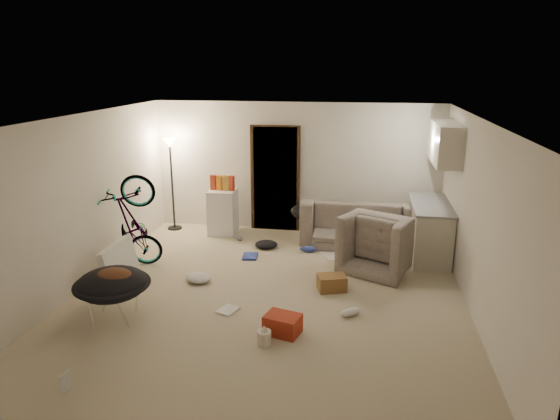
% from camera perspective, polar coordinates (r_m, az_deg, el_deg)
% --- Properties ---
extents(floor, '(5.50, 6.00, 0.02)m').
position_cam_1_polar(floor, '(7.23, -1.44, -9.76)').
color(floor, '#BCAF90').
rests_on(floor, ground).
extents(ceiling, '(5.50, 6.00, 0.02)m').
position_cam_1_polar(ceiling, '(6.53, -1.60, 10.51)').
color(ceiling, white).
rests_on(ceiling, wall_back).
extents(wall_back, '(5.50, 0.02, 2.50)m').
position_cam_1_polar(wall_back, '(9.66, 1.86, 4.85)').
color(wall_back, silver).
rests_on(wall_back, floor).
extents(wall_front, '(5.50, 0.02, 2.50)m').
position_cam_1_polar(wall_front, '(4.07, -9.70, -12.07)').
color(wall_front, silver).
rests_on(wall_front, floor).
extents(wall_left, '(0.02, 6.00, 2.50)m').
position_cam_1_polar(wall_left, '(7.77, -21.93, 0.81)').
color(wall_left, silver).
rests_on(wall_left, floor).
extents(wall_right, '(0.02, 6.00, 2.50)m').
position_cam_1_polar(wall_right, '(6.83, 21.86, -1.21)').
color(wall_right, silver).
rests_on(wall_right, floor).
extents(doorway, '(0.85, 0.10, 2.04)m').
position_cam_1_polar(doorway, '(9.73, -0.52, 3.55)').
color(doorway, black).
rests_on(doorway, floor).
extents(door_trim, '(0.97, 0.04, 2.10)m').
position_cam_1_polar(door_trim, '(9.70, -0.55, 3.51)').
color(door_trim, '#352312').
rests_on(door_trim, floor).
extents(floor_lamp, '(0.28, 0.28, 1.81)m').
position_cam_1_polar(floor_lamp, '(9.91, -12.36, 5.10)').
color(floor_lamp, black).
rests_on(floor_lamp, floor).
extents(kitchen_counter, '(0.60, 1.50, 0.88)m').
position_cam_1_polar(kitchen_counter, '(8.89, 16.65, -2.27)').
color(kitchen_counter, beige).
rests_on(kitchen_counter, floor).
extents(counter_top, '(0.64, 1.54, 0.04)m').
position_cam_1_polar(counter_top, '(8.76, 16.89, 0.58)').
color(counter_top, gray).
rests_on(counter_top, kitchen_counter).
extents(kitchen_uppers, '(0.38, 1.40, 0.65)m').
position_cam_1_polar(kitchen_uppers, '(8.57, 18.33, 7.31)').
color(kitchen_uppers, beige).
rests_on(kitchen_uppers, wall_right).
extents(sofa, '(2.06, 0.83, 0.60)m').
position_cam_1_polar(sofa, '(9.28, 8.78, -1.90)').
color(sofa, '#373F38').
rests_on(sofa, floor).
extents(armchair, '(1.35, 1.28, 0.68)m').
position_cam_1_polar(armchair, '(8.23, 11.74, -4.14)').
color(armchair, '#373F38').
rests_on(armchair, floor).
extents(bicycle, '(1.68, 0.94, 0.92)m').
position_cam_1_polar(bicycle, '(8.36, -16.26, -3.59)').
color(bicycle, black).
rests_on(bicycle, floor).
extents(book_asset, '(0.23, 0.18, 0.02)m').
position_cam_1_polar(book_asset, '(5.72, -23.74, -18.78)').
color(book_asset, '#9D2B17').
rests_on(book_asset, floor).
extents(mini_fridge, '(0.52, 0.52, 0.86)m').
position_cam_1_polar(mini_fridge, '(9.70, -6.55, -0.20)').
color(mini_fridge, white).
rests_on(mini_fridge, floor).
extents(snack_box_0, '(0.11, 0.08, 0.30)m').
position_cam_1_polar(snack_box_0, '(9.60, -7.64, 3.10)').
color(snack_box_0, '#9D2B17').
rests_on(snack_box_0, mini_fridge).
extents(snack_box_1, '(0.11, 0.09, 0.30)m').
position_cam_1_polar(snack_box_1, '(9.56, -6.95, 3.08)').
color(snack_box_1, orange).
rests_on(snack_box_1, mini_fridge).
extents(snack_box_2, '(0.12, 0.10, 0.30)m').
position_cam_1_polar(snack_box_2, '(9.53, -6.25, 3.06)').
color(snack_box_2, gold).
rests_on(snack_box_2, mini_fridge).
extents(snack_box_3, '(0.12, 0.10, 0.30)m').
position_cam_1_polar(snack_box_3, '(9.50, -5.55, 3.03)').
color(snack_box_3, '#9D2B17').
rests_on(snack_box_3, mini_fridge).
extents(saucer_chair, '(0.96, 0.96, 0.68)m').
position_cam_1_polar(saucer_chair, '(6.76, -18.57, -8.73)').
color(saucer_chair, silver).
rests_on(saucer_chair, floor).
extents(hoodie, '(0.52, 0.45, 0.22)m').
position_cam_1_polar(hoodie, '(6.64, -18.46, -7.31)').
color(hoodie, '#4F2C1B').
rests_on(hoodie, saucer_chair).
extents(sofa_drape, '(0.59, 0.49, 0.28)m').
position_cam_1_polar(sofa_drape, '(9.26, 2.97, -0.20)').
color(sofa_drape, black).
rests_on(sofa_drape, sofa).
extents(tv_box, '(0.23, 0.90, 0.60)m').
position_cam_1_polar(tv_box, '(7.94, -17.90, -5.73)').
color(tv_box, silver).
rests_on(tv_box, floor).
extents(drink_case_a, '(0.47, 0.39, 0.23)m').
position_cam_1_polar(drink_case_a, '(7.37, 5.94, -8.27)').
color(drink_case_a, brown).
rests_on(drink_case_a, floor).
extents(drink_case_b, '(0.48, 0.41, 0.24)m').
position_cam_1_polar(drink_case_b, '(6.24, 0.30, -12.93)').
color(drink_case_b, '#9D2B17').
rests_on(drink_case_b, floor).
extents(juicer, '(0.17, 0.17, 0.24)m').
position_cam_1_polar(juicer, '(6.04, -1.82, -14.24)').
color(juicer, beige).
rests_on(juicer, floor).
extents(newspaper, '(0.63, 0.69, 0.01)m').
position_cam_1_polar(newspaper, '(8.76, 6.17, -4.97)').
color(newspaper, beige).
rests_on(newspaper, floor).
extents(book_blue, '(0.27, 0.35, 0.03)m').
position_cam_1_polar(book_blue, '(8.57, -3.45, -5.29)').
color(book_blue, '#2A3C98').
rests_on(book_blue, floor).
extents(book_white, '(0.30, 0.34, 0.03)m').
position_cam_1_polar(book_white, '(6.83, -5.96, -11.31)').
color(book_white, silver).
rests_on(book_white, floor).
extents(shoe_0, '(0.30, 0.13, 0.11)m').
position_cam_1_polar(shoe_0, '(8.78, 3.26, -4.49)').
color(shoe_0, '#2A3C98').
rests_on(shoe_0, floor).
extents(shoe_1, '(0.24, 0.24, 0.09)m').
position_cam_1_polar(shoe_1, '(9.40, -4.82, -3.16)').
color(shoe_1, slate).
rests_on(shoe_1, floor).
extents(shoe_4, '(0.31, 0.27, 0.11)m').
position_cam_1_polar(shoe_4, '(6.72, 8.02, -11.48)').
color(shoe_4, white).
rests_on(shoe_4, floor).
extents(clothes_lump_b, '(0.44, 0.39, 0.12)m').
position_cam_1_polar(clothes_lump_b, '(8.98, -1.58, -3.94)').
color(clothes_lump_b, black).
rests_on(clothes_lump_b, floor).
extents(clothes_lump_c, '(0.49, 0.46, 0.12)m').
position_cam_1_polar(clothes_lump_c, '(7.72, -9.27, -7.66)').
color(clothes_lump_c, silver).
rests_on(clothes_lump_c, floor).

